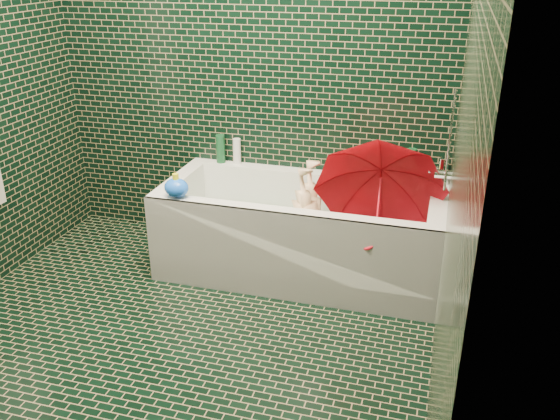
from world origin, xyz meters
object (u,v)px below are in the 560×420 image
(bathtub, at_px, (300,241))
(bath_toy, at_px, (176,187))
(umbrella, at_px, (378,205))
(rubber_duck, at_px, (407,176))
(child, at_px, (310,228))

(bathtub, bearing_deg, bath_toy, -155.48)
(bathtub, relative_size, umbrella, 2.34)
(bathtub, bearing_deg, rubber_duck, 28.43)
(bathtub, bearing_deg, child, -3.52)
(child, distance_m, bath_toy, 0.84)
(child, height_order, rubber_duck, rubber_duck)
(bathtub, height_order, bath_toy, bath_toy)
(bathtub, relative_size, rubber_duck, 14.87)
(bathtub, relative_size, bath_toy, 11.51)
(child, xyz_separation_m, rubber_duck, (0.53, 0.33, 0.28))
(child, height_order, bath_toy, bath_toy)
(umbrella, height_order, rubber_duck, umbrella)
(umbrella, bearing_deg, bathtub, 177.02)
(umbrella, relative_size, rubber_duck, 6.35)
(bathtub, bearing_deg, umbrella, -9.46)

